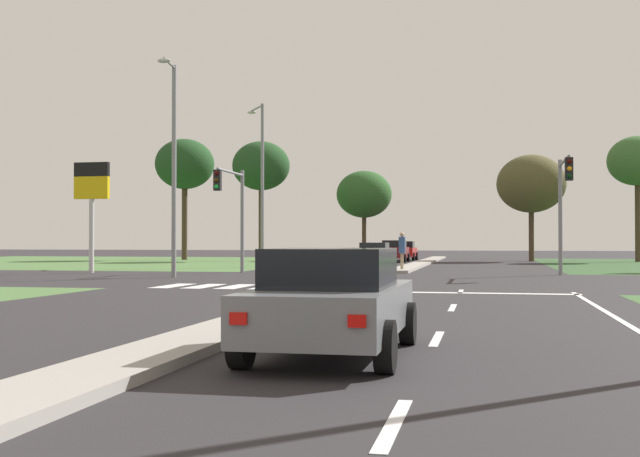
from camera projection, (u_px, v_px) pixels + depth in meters
name	position (u px, v px, depth m)	size (l,w,h in m)	color
ground_plane	(376.00, 281.00, 31.32)	(200.00, 200.00, 0.00)	#282628
grass_verge_far_left	(88.00, 261.00, 60.54)	(35.00, 35.00, 0.01)	#476B38
median_island_near	(215.00, 334.00, 12.73)	(1.20, 22.00, 0.14)	gray
median_island_far	(424.00, 262.00, 55.79)	(1.20, 36.00, 0.14)	gray
lane_dash_near	(394.00, 423.00, 6.76)	(0.14, 2.00, 0.01)	silver
lane_dash_second	(437.00, 339.00, 12.63)	(0.14, 2.00, 0.01)	silver
lane_dash_third	(453.00, 308.00, 18.51)	(0.14, 2.00, 0.01)	silver
lane_dash_fourth	(461.00, 292.00, 24.38)	(0.14, 2.00, 0.01)	silver
stop_bar_near	(470.00, 293.00, 23.69)	(6.40, 0.50, 0.01)	silver
crosswalk_bar_near	(173.00, 286.00, 27.55)	(0.70, 2.80, 0.01)	silver
crosswalk_bar_second	(204.00, 286.00, 27.31)	(0.70, 2.80, 0.01)	silver
crosswalk_bar_third	(236.00, 287.00, 27.08)	(0.70, 2.80, 0.01)	silver
crosswalk_bar_fourth	(269.00, 287.00, 26.84)	(0.70, 2.80, 0.01)	silver
crosswalk_bar_fifth	(302.00, 287.00, 26.60)	(0.70, 2.80, 0.01)	silver
crosswalk_bar_sixth	(335.00, 288.00, 26.37)	(0.70, 2.80, 0.01)	silver
car_beige_near	(374.00, 255.00, 47.37)	(1.97, 4.28, 1.47)	#BCAD8E
car_maroon_second	(394.00, 251.00, 58.59)	(2.02, 4.45, 1.62)	maroon
car_red_third	(404.00, 251.00, 64.25)	(2.04, 4.38, 1.54)	#A31919
car_grey_fourth	(333.00, 301.00, 10.78)	(1.99, 4.27, 1.46)	slate
traffic_signal_far_right	(564.00, 194.00, 34.73)	(0.32, 4.31, 5.29)	gray
traffic_signal_far_left	(233.00, 201.00, 37.92)	(0.32, 4.07, 5.09)	gray
street_lamp_second	(173.00, 159.00, 33.95)	(0.65, 2.01, 9.15)	gray
street_lamp_third	(261.00, 176.00, 47.77)	(1.58, 1.99, 9.82)	gray
pedestrian_at_median	(402.00, 246.00, 40.36)	(0.34, 0.34, 1.87)	#9E8966
fuel_price_totem	(92.00, 192.00, 38.89)	(1.80, 0.24, 5.43)	silver
treeline_near	(185.00, 165.00, 66.06)	(4.92, 4.92, 10.08)	#423323
treeline_second	(261.00, 166.00, 62.30)	(4.52, 4.52, 9.40)	#423323
treeline_third	(364.00, 195.00, 64.16)	(4.48, 4.48, 7.25)	#423323
treeline_fourth	(531.00, 184.00, 60.96)	(5.26, 5.26, 8.21)	#423323
treeline_fifth	(637.00, 161.00, 59.38)	(4.39, 4.39, 9.45)	#423323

